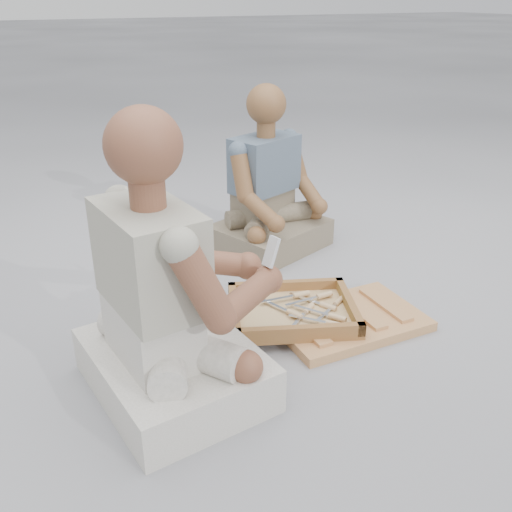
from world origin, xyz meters
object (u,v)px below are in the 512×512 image
tool_tray (292,311)px  craftsman (168,306)px  companion (269,197)px  carved_panel (348,320)px

tool_tray → craftsman: (-0.56, -0.18, 0.26)m
companion → tool_tray: bearing=49.3°
tool_tray → craftsman: size_ratio=0.63×
tool_tray → companion: bearing=69.2°
tool_tray → craftsman: craftsman is taller
carved_panel → companion: bearing=84.7°
tool_tray → craftsman: 0.64m
tool_tray → companion: 0.81m
carved_panel → tool_tray: 0.23m
carved_panel → craftsman: bearing=-174.2°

